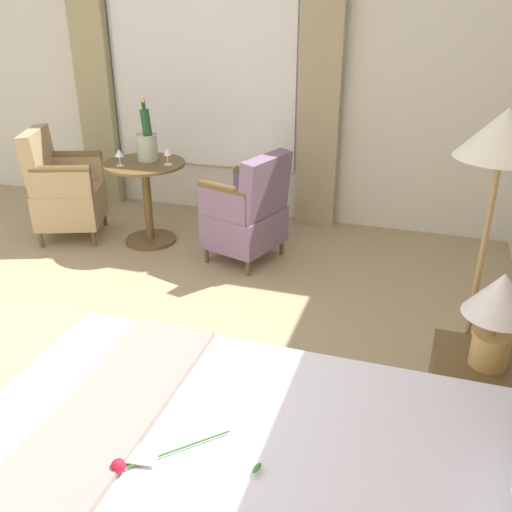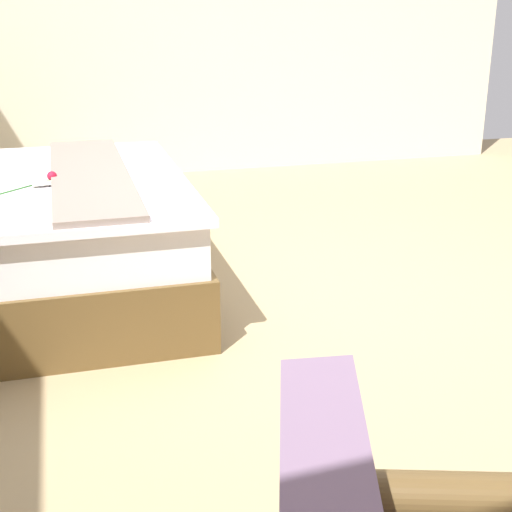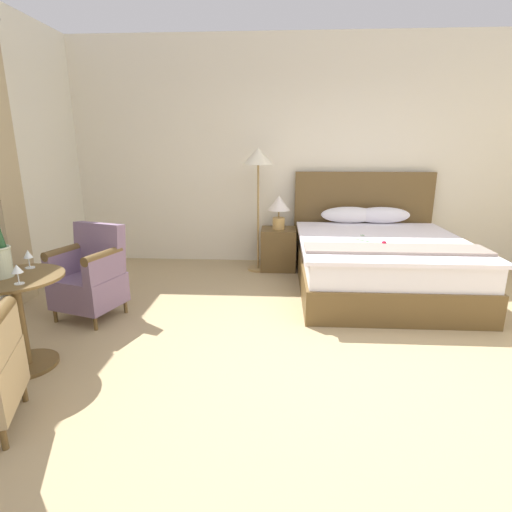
% 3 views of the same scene
% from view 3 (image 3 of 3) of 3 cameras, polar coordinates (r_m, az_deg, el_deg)
% --- Properties ---
extents(ground_plane, '(8.22, 8.22, 0.00)m').
position_cam_3_polar(ground_plane, '(3.26, 12.27, -14.81)').
color(ground_plane, tan).
extents(wall_headboard_side, '(6.84, 0.12, 3.04)m').
position_cam_3_polar(wall_headboard_side, '(5.73, 8.71, 14.22)').
color(wall_headboard_side, silver).
rests_on(wall_headboard_side, ground).
extents(bed, '(1.87, 2.17, 1.29)m').
position_cam_3_polar(bed, '(4.86, 16.92, -0.41)').
color(bed, brown).
rests_on(bed, ground).
extents(nightstand, '(0.49, 0.45, 0.55)m').
position_cam_3_polar(nightstand, '(5.42, 3.19, 1.03)').
color(nightstand, brown).
rests_on(nightstand, ground).
extents(bedside_lamp, '(0.29, 0.29, 0.44)m').
position_cam_3_polar(bedside_lamp, '(5.31, 3.28, 7.01)').
color(bedside_lamp, tan).
rests_on(bedside_lamp, nightstand).
extents(floor_lamp_brass, '(0.39, 0.39, 1.61)m').
position_cam_3_polar(floor_lamp_brass, '(5.19, 0.32, 12.71)').
color(floor_lamp_brass, '#A07F4B').
rests_on(floor_lamp_brass, ground).
extents(side_table_round, '(0.68, 0.68, 0.72)m').
position_cam_3_polar(side_table_round, '(3.44, -30.72, -7.21)').
color(side_table_round, brown).
rests_on(side_table_round, ground).
extents(wine_glass_near_bucket, '(0.08, 0.08, 0.14)m').
position_cam_3_polar(wine_glass_near_bucket, '(3.13, -30.97, -1.70)').
color(wine_glass_near_bucket, white).
rests_on(wine_glass_near_bucket, side_table_round).
extents(wine_glass_near_edge, '(0.07, 0.07, 0.14)m').
position_cam_3_polar(wine_glass_near_edge, '(3.50, -29.78, 0.07)').
color(wine_glass_near_edge, white).
rests_on(wine_glass_near_edge, side_table_round).
extents(armchair_by_window, '(0.68, 0.67, 0.91)m').
position_cam_3_polar(armchair_by_window, '(4.17, -22.57, -2.62)').
color(armchair_by_window, brown).
rests_on(armchair_by_window, ground).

